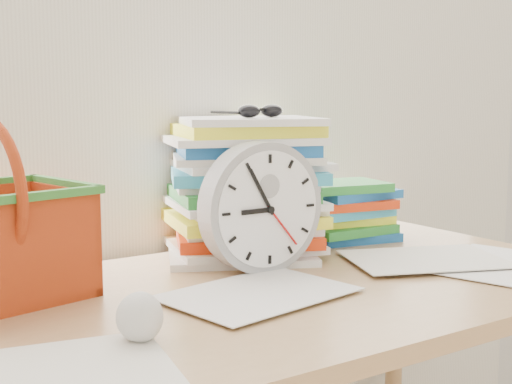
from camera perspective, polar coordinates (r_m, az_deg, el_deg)
desk at (r=1.28m, az=-0.25°, el=-11.01°), size 1.40×0.70×0.75m
paper_stack at (r=1.49m, az=-0.81°, el=0.41°), size 0.40×0.37×0.29m
clock at (r=1.35m, az=0.42°, el=-1.25°), size 0.25×0.05×0.25m
sunglasses at (r=1.45m, az=0.36°, el=6.50°), size 0.13×0.11×0.03m
book_stack at (r=1.67m, az=7.22°, el=-1.51°), size 0.25×0.21×0.14m
crumpled_ball at (r=1.01m, az=-9.33°, el=-9.80°), size 0.07×0.07×0.07m
scattered_papers at (r=1.25m, az=-0.25°, el=-7.52°), size 1.26×0.42×0.02m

